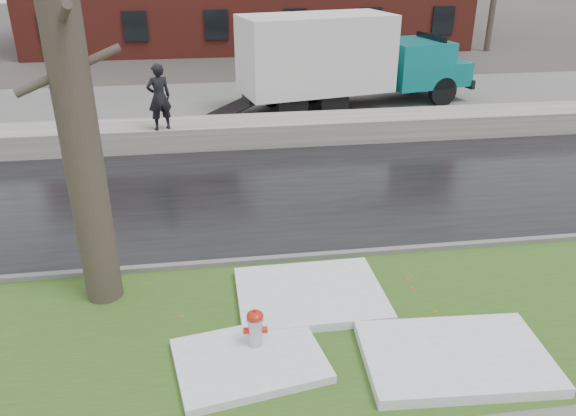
{
  "coord_description": "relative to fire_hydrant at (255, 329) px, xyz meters",
  "views": [
    {
      "loc": [
        -0.92,
        -8.76,
        5.86
      ],
      "look_at": [
        0.56,
        1.44,
        1.0
      ],
      "focal_mm": 35.0,
      "sensor_mm": 36.0,
      "label": 1
    }
  ],
  "objects": [
    {
      "name": "snow_patch_far",
      "position": [
        -0.12,
        -0.29,
        -0.35
      ],
      "size": [
        2.45,
        1.96,
        0.14
      ],
      "primitive_type": "cube",
      "rotation": [
        0.0,
        0.0,
        0.18
      ],
      "color": "white",
      "rests_on": "verge"
    },
    {
      "name": "curb",
      "position": [
        0.41,
        2.72,
        -0.39
      ],
      "size": [
        60.0,
        0.15,
        0.14
      ],
      "primitive_type": "cube",
      "color": "slate",
      "rests_on": "ground"
    },
    {
      "name": "snowbank",
      "position": [
        0.41,
        10.42,
        -0.09
      ],
      "size": [
        60.0,
        1.6,
        0.75
      ],
      "primitive_type": "cube",
      "color": "#ADA89E",
      "rests_on": "ground"
    },
    {
      "name": "fire_hydrant",
      "position": [
        0.0,
        0.0,
        0.0
      ],
      "size": [
        0.38,
        0.33,
        0.79
      ],
      "rotation": [
        0.0,
        0.0,
        -0.05
      ],
      "color": "#AFB1B7",
      "rests_on": "verge"
    },
    {
      "name": "snow_patch_near",
      "position": [
        1.11,
        1.32,
        -0.34
      ],
      "size": [
        2.62,
        2.03,
        0.16
      ],
      "primitive_type": "cube",
      "rotation": [
        0.0,
        0.0,
        0.01
      ],
      "color": "white",
      "rests_on": "verge"
    },
    {
      "name": "box_truck",
      "position": [
        4.69,
        14.19,
        1.42
      ],
      "size": [
        10.78,
        4.28,
        3.56
      ],
      "rotation": [
        0.0,
        0.0,
        0.21
      ],
      "color": "black",
      "rests_on": "ground"
    },
    {
      "name": "tree",
      "position": [
        -2.58,
        1.97,
        3.57
      ],
      "size": [
        1.62,
        1.89,
        7.93
      ],
      "rotation": [
        0.0,
        0.0,
        -0.09
      ],
      "color": "brown",
      "rests_on": "verge"
    },
    {
      "name": "road",
      "position": [
        0.41,
        6.22,
        -0.45
      ],
      "size": [
        60.0,
        7.0,
        0.03
      ],
      "primitive_type": "cube",
      "color": "black",
      "rests_on": "ground"
    },
    {
      "name": "snow_patch_side",
      "position": [
        3.0,
        -0.68,
        -0.33
      ],
      "size": [
        2.9,
        1.97,
        0.18
      ],
      "primitive_type": "cube",
      "rotation": [
        0.0,
        0.0,
        -0.06
      ],
      "color": "white",
      "rests_on": "verge"
    },
    {
      "name": "parking_lot",
      "position": [
        0.41,
        14.72,
        -0.45
      ],
      "size": [
        60.0,
        9.0,
        0.03
      ],
      "primitive_type": "cube",
      "color": "slate",
      "rests_on": "ground"
    },
    {
      "name": "worker",
      "position": [
        -1.94,
        9.82,
        1.28
      ],
      "size": [
        0.85,
        0.71,
        1.98
      ],
      "primitive_type": "imported",
      "rotation": [
        0.0,
        0.0,
        3.52
      ],
      "color": "black",
      "rests_on": "snowbank"
    },
    {
      "name": "ground",
      "position": [
        0.41,
        1.72,
        -0.46
      ],
      "size": [
        120.0,
        120.0,
        0.0
      ],
      "primitive_type": "plane",
      "color": "#47423D",
      "rests_on": "ground"
    },
    {
      "name": "verge",
      "position": [
        0.41,
        0.47,
        -0.44
      ],
      "size": [
        60.0,
        4.5,
        0.04
      ],
      "primitive_type": "cube",
      "color": "#2A4E1A",
      "rests_on": "ground"
    }
  ]
}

